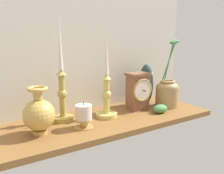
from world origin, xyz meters
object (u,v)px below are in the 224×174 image
(brass_vase_bulbous, at_px, (39,114))
(mantel_clock, at_px, (138,91))
(candlestick_tall_center, at_px, (106,94))
(tall_ceramic_vase, at_px, (146,84))
(brass_vase_jar, at_px, (167,92))
(candlestick_tall_left, at_px, (62,90))
(pillar_candle_front, at_px, (84,115))

(brass_vase_bulbous, bearing_deg, mantel_clock, 5.77)
(candlestick_tall_center, xyz_separation_m, brass_vase_bulbous, (-0.31, -0.04, -0.03))
(mantel_clock, distance_m, tall_ceramic_vase, 0.11)
(brass_vase_jar, bearing_deg, mantel_clock, 166.69)
(mantel_clock, xyz_separation_m, candlestick_tall_left, (-0.38, 0.05, 0.04))
(candlestick_tall_left, height_order, tall_ceramic_vase, candlestick_tall_left)
(brass_vase_bulbous, distance_m, brass_vase_jar, 0.67)
(pillar_candle_front, bearing_deg, tall_ceramic_vase, 17.29)
(candlestick_tall_left, relative_size, brass_vase_jar, 1.26)
(candlestick_tall_center, distance_m, tall_ceramic_vase, 0.30)
(pillar_candle_front, bearing_deg, candlestick_tall_center, 24.15)
(mantel_clock, distance_m, brass_vase_bulbous, 0.51)
(mantel_clock, relative_size, candlestick_tall_left, 0.43)
(pillar_candle_front, xyz_separation_m, tall_ceramic_vase, (0.44, 0.14, 0.06))
(candlestick_tall_left, relative_size, brass_vase_bulbous, 2.40)
(pillar_candle_front, bearing_deg, brass_vase_jar, 4.68)
(brass_vase_jar, bearing_deg, tall_ceramic_vase, 124.94)
(candlestick_tall_left, xyz_separation_m, pillar_candle_front, (0.04, -0.12, -0.08))
(mantel_clock, bearing_deg, brass_vase_bulbous, -174.23)
(brass_vase_bulbous, relative_size, pillar_candle_front, 1.70)
(tall_ceramic_vase, bearing_deg, candlestick_tall_center, -166.39)
(tall_ceramic_vase, bearing_deg, mantel_clock, -150.07)
(brass_vase_bulbous, xyz_separation_m, pillar_candle_front, (0.17, -0.03, -0.03))
(brass_vase_jar, xyz_separation_m, tall_ceramic_vase, (-0.07, 0.09, 0.03))
(candlestick_tall_center, height_order, brass_vase_bulbous, candlestick_tall_center)
(mantel_clock, height_order, brass_vase_jar, brass_vase_jar)
(tall_ceramic_vase, bearing_deg, pillar_candle_front, -162.71)
(candlestick_tall_center, bearing_deg, pillar_candle_front, -155.85)
(mantel_clock, height_order, tall_ceramic_vase, tall_ceramic_vase)
(candlestick_tall_center, bearing_deg, mantel_clock, 4.22)
(brass_vase_jar, relative_size, tall_ceramic_vase, 1.59)
(candlestick_tall_center, height_order, pillar_candle_front, candlestick_tall_center)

